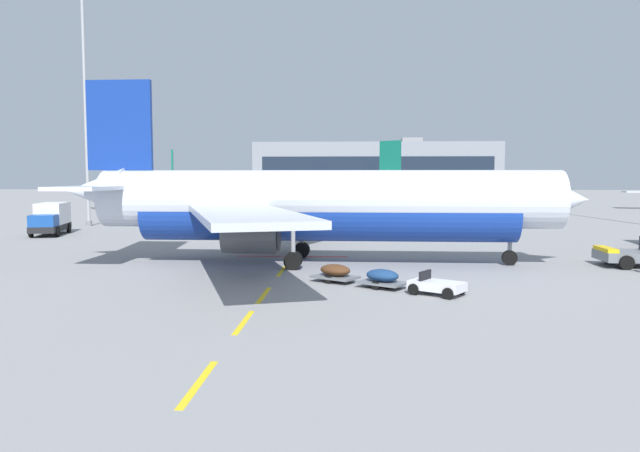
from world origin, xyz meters
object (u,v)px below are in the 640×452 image
object	(u,v)px
airliner_far_right	(171,189)
airliner_mid_left	(458,187)
ground_power_truck	(51,218)
baggage_train	(383,278)
apron_light_mast_near	(84,71)
airliner_foreground	(319,204)

from	to	relation	value
airliner_far_right	airliner_mid_left	bearing A→B (deg)	-4.74
ground_power_truck	airliner_mid_left	bearing A→B (deg)	43.22
baggage_train	ground_power_truck	bearing A→B (deg)	139.20
apron_light_mast_near	airliner_far_right	bearing A→B (deg)	92.61
airliner_foreground	apron_light_mast_near	world-z (taller)	apron_light_mast_near
airliner_far_right	apron_light_mast_near	distance (m)	40.81
airliner_mid_left	baggage_train	distance (m)	73.80
airliner_far_right	baggage_train	bearing A→B (deg)	-65.85
apron_light_mast_near	baggage_train	bearing A→B (deg)	-49.49
baggage_train	apron_light_mast_near	world-z (taller)	apron_light_mast_near
airliner_far_right	baggage_train	world-z (taller)	airliner_far_right
airliner_far_right	baggage_train	xyz separation A→B (m)	(34.13, -76.10, -3.03)
airliner_foreground	airliner_far_right	xyz separation A→B (m)	(-30.31, 67.35, -0.39)
airliner_mid_left	baggage_train	xyz separation A→B (m)	(-16.17, -71.93, -3.43)
ground_power_truck	apron_light_mast_near	xyz separation A→B (m)	(-0.92, 10.74, 16.19)
airliner_foreground	ground_power_truck	xyz separation A→B (m)	(-27.65, 18.41, -2.30)
airliner_mid_left	apron_light_mast_near	distance (m)	60.89
airliner_foreground	airliner_mid_left	bearing A→B (deg)	72.44
ground_power_truck	apron_light_mast_near	world-z (taller)	apron_light_mast_near
airliner_foreground	airliner_mid_left	size ratio (longest dim) A/B	1.09
airliner_foreground	apron_light_mast_near	size ratio (longest dim) A/B	1.19
airliner_foreground	ground_power_truck	world-z (taller)	airliner_foreground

